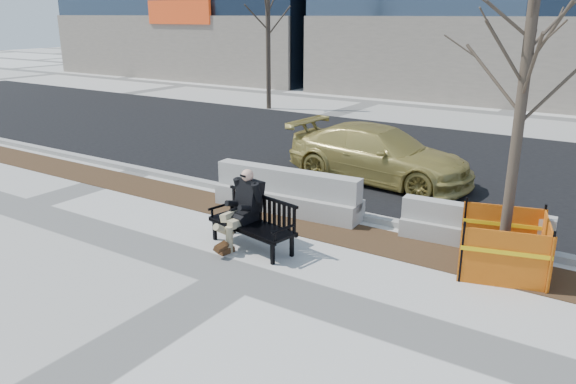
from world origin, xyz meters
The scene contains 11 objects.
ground centered at (0.00, 0.00, 0.00)m, with size 120.00×120.00×0.00m, color beige.
mulch_strip centered at (0.00, 2.60, 0.00)m, with size 40.00×1.20×0.02m, color #47301C.
asphalt_street centered at (0.00, 8.80, 0.00)m, with size 60.00×10.40×0.01m, color black.
curb centered at (0.00, 3.55, 0.06)m, with size 60.00×0.25×0.12m, color #9E9B93.
bench centered at (-0.54, 1.07, 0.00)m, with size 1.82×0.65×0.97m, color black, non-canonical shape.
seated_man centered at (-0.78, 1.16, 0.00)m, with size 0.62×1.03×1.44m, color black, non-canonical shape.
tree_fence centered at (3.53, 2.58, 0.00)m, with size 2.06×2.06×5.14m, color orange, non-canonical shape.
sedan centered at (-0.41, 6.33, 0.00)m, with size 1.97×4.84×1.40m, color #AE9C4B.
jersey_barrier_left centered at (-1.08, 3.07, 0.00)m, with size 3.35×0.67×0.96m, color #A9A59E, non-canonical shape.
jersey_barrier_right centered at (2.84, 3.40, 0.00)m, with size 2.70×0.54×0.77m, color #A7A49D, non-canonical shape.
far_tree_left centered at (-9.41, 14.23, 0.00)m, with size 2.29×2.29×6.19m, color #46392D, non-canonical shape.
Camera 1 is at (5.23, -6.54, 4.12)m, focal length 34.92 mm.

